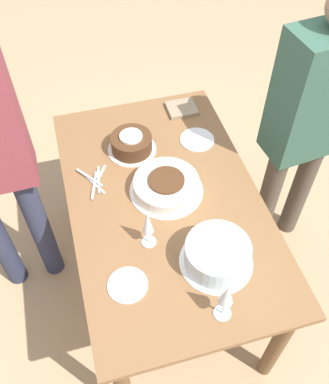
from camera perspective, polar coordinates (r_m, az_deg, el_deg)
ground_plane at (r=2.62m, az=-0.00°, el=-11.44°), size 12.00×12.00×0.00m
dining_table at (r=2.07m, az=-0.00°, el=-3.02°), size 1.43×0.87×0.77m
cake_center_white at (r=1.98m, az=0.25°, el=0.85°), size 0.35×0.35×0.08m
cake_front_chocolate at (r=2.16m, az=-4.42°, el=6.47°), size 0.25×0.25×0.10m
cake_back_decorated at (r=1.75m, az=7.03°, el=-8.30°), size 0.30×0.30×0.12m
wine_glass_near at (r=1.57m, az=8.26°, el=-13.59°), size 0.07×0.07×0.21m
wine_glass_far at (r=1.72m, az=-2.22°, el=-4.27°), size 0.06×0.06×0.21m
dessert_plate_left at (r=2.24m, az=4.37°, el=6.99°), size 0.18×0.18×0.01m
dessert_plate_right at (r=1.74m, az=-4.93°, el=-12.25°), size 0.16×0.16×0.01m
fork_pile at (r=2.06m, az=-9.26°, el=1.52°), size 0.21×0.15×0.01m
napkin_stack at (r=2.41m, az=2.31°, el=11.07°), size 0.14×0.16×0.02m
person_watching at (r=2.19m, az=18.92°, el=9.40°), size 0.26×0.42×1.60m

